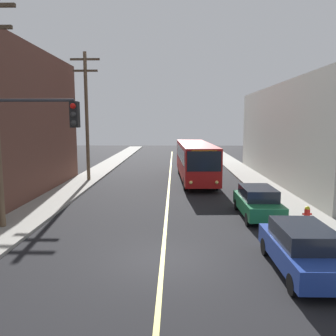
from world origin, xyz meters
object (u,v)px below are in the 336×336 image
utility_pole_mid (87,111)px  fire_hydrant (307,214)px  parked_car_blue (302,248)px  city_bus (195,159)px  parked_car_green (258,202)px  traffic_signal_left_corner (26,140)px

utility_pole_mid → fire_hydrant: bearing=-41.3°
parked_car_blue → utility_pole_mid: 21.29m
parked_car_blue → city_bus: bearing=97.9°
parked_car_green → fire_hydrant: parked_car_green is taller
city_bus → traffic_signal_left_corner: bearing=-116.0°
city_bus → traffic_signal_left_corner: (-7.61, -15.60, 2.49)m
parked_car_green → fire_hydrant: 2.52m
parked_car_green → traffic_signal_left_corner: 11.61m
parked_car_green → utility_pole_mid: (-11.67, 10.58, 5.06)m
fire_hydrant → parked_car_blue: bearing=-112.9°
city_bus → parked_car_blue: bearing=-82.1°
utility_pole_mid → traffic_signal_left_corner: size_ratio=1.75×
traffic_signal_left_corner → fire_hydrant: (12.26, 2.80, -3.72)m
parked_car_blue → utility_pole_mid: (-11.55, 17.16, 5.06)m
utility_pole_mid → traffic_signal_left_corner: bearing=-84.5°
fire_hydrant → parked_car_green: bearing=144.1°
parked_car_blue → traffic_signal_left_corner: size_ratio=0.73×
parked_car_blue → traffic_signal_left_corner: (-10.11, 2.31, 3.46)m
parked_car_green → traffic_signal_left_corner: bearing=-157.3°
traffic_signal_left_corner → fire_hydrant: size_ratio=7.14×
utility_pole_mid → fire_hydrant: size_ratio=12.49×
city_bus → parked_car_green: size_ratio=2.78×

